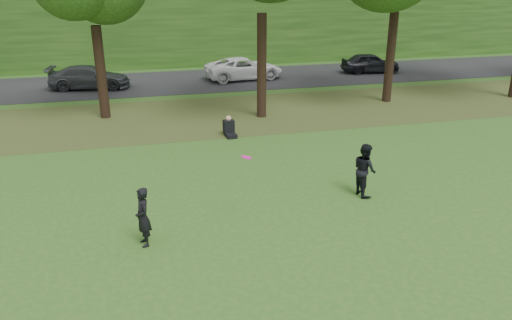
# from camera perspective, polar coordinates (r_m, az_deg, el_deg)

# --- Properties ---
(ground) EXTENTS (120.00, 120.00, 0.00)m
(ground) POSITION_cam_1_polar(r_m,az_deg,el_deg) (11.36, -3.11, -13.04)
(ground) COLOR #26541A
(ground) RESTS_ON ground
(leaf_litter) EXTENTS (60.00, 7.00, 0.01)m
(leaf_litter) POSITION_cam_1_polar(r_m,az_deg,el_deg) (23.22, -9.44, 4.74)
(leaf_litter) COLOR #483619
(leaf_litter) RESTS_ON ground
(street) EXTENTS (70.00, 7.00, 0.02)m
(street) POSITION_cam_1_polar(r_m,az_deg,el_deg) (30.98, -10.84, 8.69)
(street) COLOR black
(street) RESTS_ON ground
(far_hedge) EXTENTS (70.00, 3.00, 5.00)m
(far_hedge) POSITION_cam_1_polar(r_m,az_deg,el_deg) (36.52, -11.80, 14.39)
(far_hedge) COLOR #1B3F12
(far_hedge) RESTS_ON ground
(player_left) EXTENTS (0.47, 0.62, 1.50)m
(player_left) POSITION_cam_1_polar(r_m,az_deg,el_deg) (12.43, -12.80, -6.39)
(player_left) COLOR black
(player_left) RESTS_ON ground
(player_right) EXTENTS (0.65, 0.81, 1.61)m
(player_right) POSITION_cam_1_polar(r_m,az_deg,el_deg) (15.14, 12.31, -1.08)
(player_right) COLOR black
(player_right) RESTS_ON ground
(parked_cars) EXTENTS (37.15, 3.01, 1.51)m
(parked_cars) POSITION_cam_1_polar(r_m,az_deg,el_deg) (30.56, -17.90, 9.23)
(parked_cars) COLOR black
(parked_cars) RESTS_ON street
(frisbee) EXTENTS (0.36, 0.37, 0.13)m
(frisbee) POSITION_cam_1_polar(r_m,az_deg,el_deg) (12.40, -1.10, 0.31)
(frisbee) COLOR #FA15AB
(frisbee) RESTS_ON ground
(seated_person) EXTENTS (0.48, 0.77, 0.83)m
(seated_person) POSITION_cam_1_polar(r_m,az_deg,el_deg) (20.36, -3.07, 3.61)
(seated_person) COLOR black
(seated_person) RESTS_ON ground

